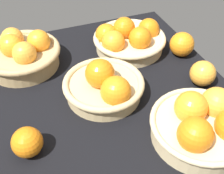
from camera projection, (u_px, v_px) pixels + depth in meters
market_tray at (109, 100)px, 84.43cm from camera, size 84.00×72.00×3.00cm
basket_center at (105, 86)px, 80.72cm from camera, size 23.06×23.06×11.77cm
basket_near_right at (128, 39)px, 98.71cm from camera, size 24.77×24.77×10.67cm
basket_far_right at (22, 53)px, 91.38cm from camera, size 24.26×24.26×11.56cm
basket_near_left at (203, 124)px, 69.44cm from camera, size 24.54×24.54×11.46cm
loose_orange_front_gap at (182, 44)px, 96.30cm from camera, size 8.14×8.14×8.14cm
loose_orange_back_gap at (203, 73)px, 85.21cm from camera, size 7.64×7.64×7.64cm
loose_orange_side_gap at (27, 142)px, 66.67cm from camera, size 7.32×7.32×7.32cm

